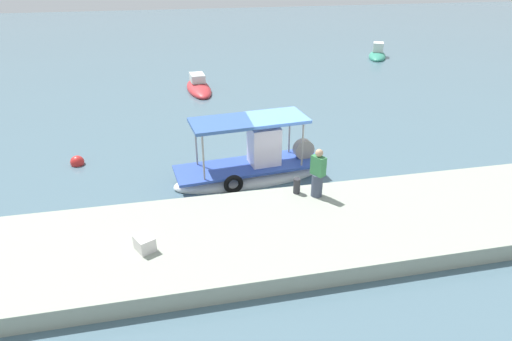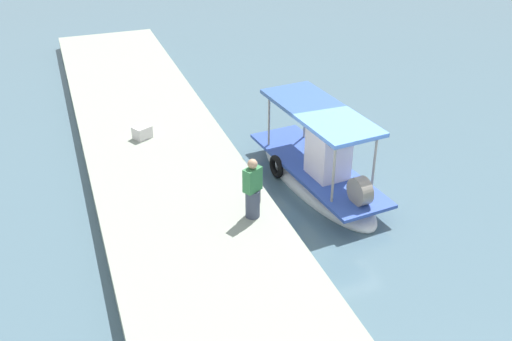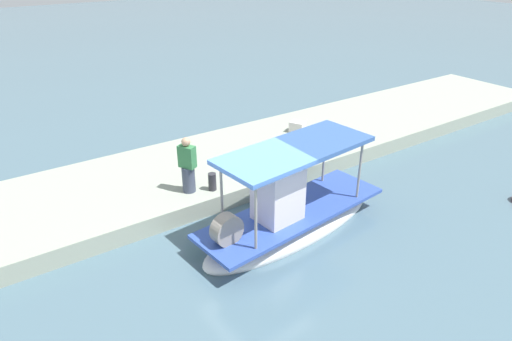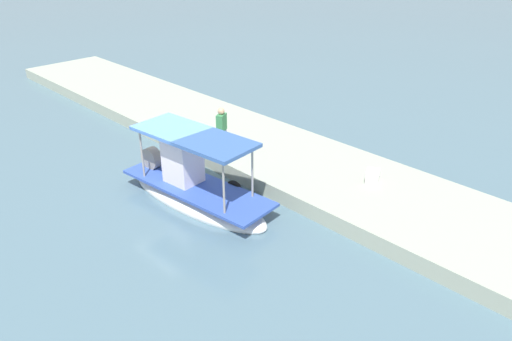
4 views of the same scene
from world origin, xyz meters
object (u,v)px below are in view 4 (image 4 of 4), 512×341
(main_fishing_boat, at_px, (195,189))
(cargo_crate, at_px, (373,176))
(fisherman_near_bollard, at_px, (222,131))
(mooring_bollard, at_px, (226,150))

(main_fishing_boat, relative_size, cargo_crate, 11.02)
(main_fishing_boat, xyz_separation_m, cargo_crate, (-3.99, -4.61, 0.29))
(cargo_crate, bearing_deg, main_fishing_boat, 49.15)
(fisherman_near_bollard, xyz_separation_m, mooring_bollard, (-0.61, 0.32, -0.51))
(main_fishing_boat, bearing_deg, fisherman_near_bollard, -58.17)
(main_fishing_boat, height_order, mooring_bollard, main_fishing_boat)
(main_fishing_boat, height_order, fisherman_near_bollard, main_fishing_boat)
(main_fishing_boat, xyz_separation_m, mooring_bollard, (1.07, -2.38, 0.35))
(fisherman_near_bollard, bearing_deg, cargo_crate, -161.40)
(main_fishing_boat, distance_m, mooring_bollard, 2.64)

